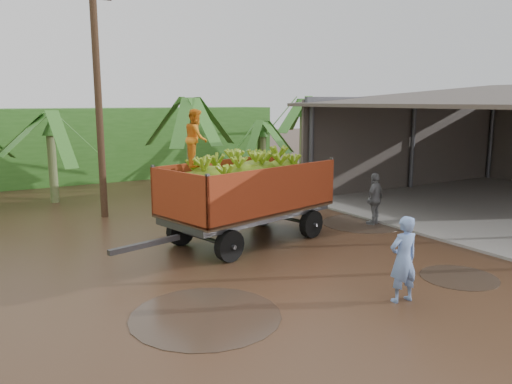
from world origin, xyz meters
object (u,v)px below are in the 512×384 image
Objects in this scene: banana_trailer at (247,191)px; man_blue at (403,259)px; man_grey at (375,199)px; utility_pole at (98,101)px.

banana_trailer is 5.41m from man_blue.
utility_pole reaches higher than man_grey.
utility_pole is at bearing 103.65° from banana_trailer.
man_blue is at bearing -98.58° from banana_trailer.
man_grey is at bearing -18.70° from banana_trailer.
banana_trailer is 6.37m from utility_pole.
man_blue is 6.41m from man_grey.
man_blue is (0.48, -5.36, -0.59)m from banana_trailer.
man_blue is at bearing 29.30° from man_grey.
banana_trailer is at bearing -78.22° from man_blue.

